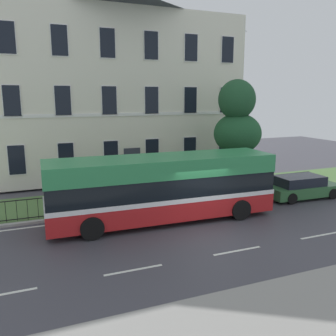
% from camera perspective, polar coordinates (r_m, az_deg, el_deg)
% --- Properties ---
extents(ground_plane, '(60.00, 56.00, 0.18)m').
position_cam_1_polar(ground_plane, '(15.79, 5.98, -9.59)').
color(ground_plane, '#413F48').
extents(georgian_townhouse, '(17.12, 10.82, 13.42)m').
position_cam_1_polar(georgian_townhouse, '(28.30, -9.12, 13.79)').
color(georgian_townhouse, silver).
rests_on(georgian_townhouse, ground_plane).
extents(iron_verge_railing, '(19.49, 0.04, 0.97)m').
position_cam_1_polar(iron_verge_railing, '(18.50, -0.91, -4.28)').
color(iron_verge_railing, black).
rests_on(iron_verge_railing, ground_plane).
extents(evergreen_tree, '(3.93, 3.93, 6.60)m').
position_cam_1_polar(evergreen_tree, '(22.84, 11.07, 3.75)').
color(evergreen_tree, '#423328').
rests_on(evergreen_tree, ground_plane).
extents(single_decker_bus, '(10.46, 2.93, 2.98)m').
position_cam_1_polar(single_decker_bus, '(16.17, -0.84, -3.09)').
color(single_decker_bus, red).
rests_on(single_decker_bus, ground_plane).
extents(parked_hatchback_00, '(4.38, 1.93, 1.28)m').
position_cam_1_polar(parked_hatchback_00, '(21.36, 20.72, -2.89)').
color(parked_hatchback_00, '#326538').
rests_on(parked_hatchback_00, ground_plane).
extents(litter_bin, '(0.50, 0.50, 1.10)m').
position_cam_1_polar(litter_bin, '(20.73, 8.41, -2.54)').
color(litter_bin, '#23472D').
rests_on(litter_bin, ground_plane).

